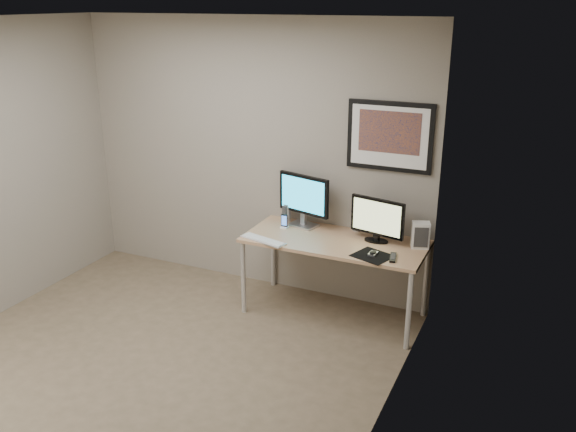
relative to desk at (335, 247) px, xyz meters
The scene contains 14 objects.
floor 1.81m from the desk, 126.53° to the right, with size 3.60×3.60×0.00m, color brown.
room 1.66m from the desk, 137.99° to the right, with size 3.60×3.60×3.60m.
desk is the anchor object (origin of this frame).
framed_art 1.07m from the desk, 43.46° to the left, with size 0.75×0.04×0.60m.
monitor_large 0.55m from the desk, 152.31° to the left, with size 0.53×0.23×0.49m.
monitor_tv 0.45m from the desk, 17.62° to the left, with size 0.50×0.16×0.39m.
speaker_left 0.65m from the desk, 156.29° to the left, with size 0.07×0.07×0.17m, color #B4B3B8.
speaker_right 0.34m from the desk, 70.98° to the left, with size 0.07×0.07×0.17m, color #B4B3B8.
phone_dock 0.55m from the desk, behind, with size 0.06×0.06×0.14m, color black.
keyboard 0.64m from the desk, 153.70° to the right, with size 0.44×0.12×0.02m, color silver.
mousepad 0.46m from the desk, 27.18° to the right, with size 0.30×0.26×0.00m, color black.
mouse 0.45m from the desk, 25.08° to the right, with size 0.05×0.10×0.03m, color black.
remote 0.61m from the desk, 18.34° to the right, with size 0.05×0.18×0.02m, color black.
fan_unit 0.75m from the desk, 10.94° to the left, with size 0.15×0.11×0.23m, color white.
Camera 1 is at (2.68, -3.35, 2.74)m, focal length 38.00 mm.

